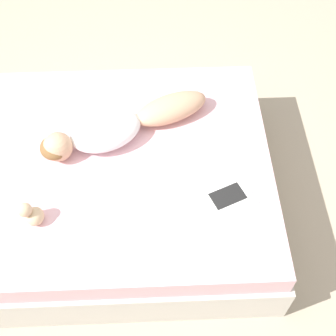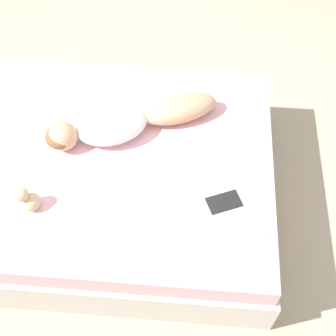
{
  "view_description": "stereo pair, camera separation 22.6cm",
  "coord_description": "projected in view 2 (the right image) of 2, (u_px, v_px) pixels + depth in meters",
  "views": [
    {
      "loc": [
        -1.94,
        -0.32,
        3.15
      ],
      "look_at": [
        -0.11,
        -0.4,
        0.6
      ],
      "focal_mm": 50.0,
      "sensor_mm": 36.0,
      "label": 1
    },
    {
      "loc": [
        -1.93,
        -0.55,
        3.15
      ],
      "look_at": [
        -0.11,
        -0.4,
        0.6
      ],
      "focal_mm": 50.0,
      "sensor_mm": 36.0,
      "label": 2
    }
  ],
  "objects": [
    {
      "name": "ground_plane",
      "position": [
        119.0,
        197.0,
        3.71
      ],
      "size": [
        12.0,
        12.0,
        0.0
      ],
      "primitive_type": "plane",
      "color": "#B7A88E"
    },
    {
      "name": "bed",
      "position": [
        116.0,
        178.0,
        3.49
      ],
      "size": [
        1.89,
        2.29,
        0.55
      ],
      "color": "beige",
      "rests_on": "ground_plane"
    },
    {
      "name": "person",
      "position": [
        125.0,
        122.0,
        3.32
      ],
      "size": [
        0.7,
        1.24,
        0.2
      ],
      "rotation": [
        0.0,
        0.0,
        0.41
      ],
      "color": "tan",
      "rests_on": "bed"
    },
    {
      "name": "open_magazine",
      "position": [
        230.0,
        215.0,
        2.98
      ],
      "size": [
        0.51,
        0.46,
        0.01
      ],
      "rotation": [
        0.0,
        0.0,
        0.4
      ],
      "color": "white",
      "rests_on": "bed"
    },
    {
      "name": "plush_toy",
      "position": [
        28.0,
        199.0,
        2.96
      ],
      "size": [
        0.13,
        0.15,
        0.18
      ],
      "color": "#D1B289",
      "rests_on": "bed"
    }
  ]
}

